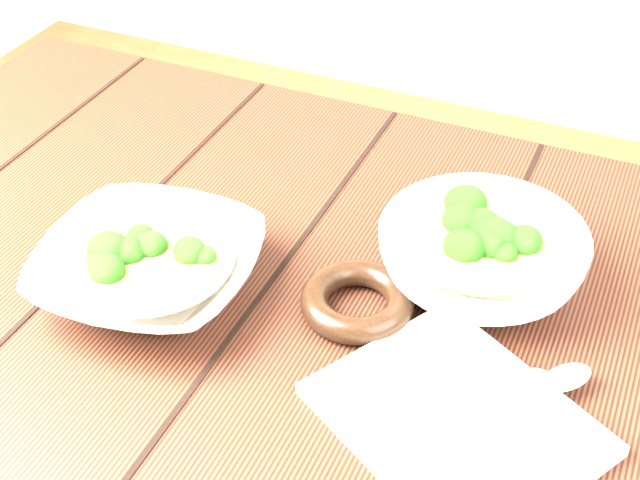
# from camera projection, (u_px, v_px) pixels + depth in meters

# --- Properties ---
(table) EXTENTS (1.20, 0.80, 0.75)m
(table) POSITION_uv_depth(u_px,v_px,m) (284.00, 377.00, 0.99)
(table) COLOR #381A10
(table) RESTS_ON ground
(soup_bowl_front) EXTENTS (0.24, 0.24, 0.06)m
(soup_bowl_front) POSITION_uv_depth(u_px,v_px,m) (149.00, 268.00, 0.90)
(soup_bowl_front) COLOR silver
(soup_bowl_front) RESTS_ON table
(soup_bowl_back) EXTENTS (0.26, 0.26, 0.08)m
(soup_bowl_back) POSITION_uv_depth(u_px,v_px,m) (481.00, 255.00, 0.91)
(soup_bowl_back) COLOR silver
(soup_bowl_back) RESTS_ON table
(trivet) EXTENTS (0.14, 0.14, 0.03)m
(trivet) POSITION_uv_depth(u_px,v_px,m) (357.00, 301.00, 0.89)
(trivet) COLOR black
(trivet) RESTS_ON table
(napkin) EXTENTS (0.29, 0.27, 0.01)m
(napkin) POSITION_uv_depth(u_px,v_px,m) (456.00, 419.00, 0.78)
(napkin) COLOR beige
(napkin) RESTS_ON table
(spoon_left) EXTENTS (0.14, 0.15, 0.01)m
(spoon_left) POSITION_uv_depth(u_px,v_px,m) (489.00, 394.00, 0.79)
(spoon_left) COLOR #9E9B8B
(spoon_left) RESTS_ON napkin
(spoon_right) EXTENTS (0.13, 0.16, 0.01)m
(spoon_right) POSITION_uv_depth(u_px,v_px,m) (534.00, 392.00, 0.79)
(spoon_right) COLOR #9E9B8B
(spoon_right) RESTS_ON napkin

